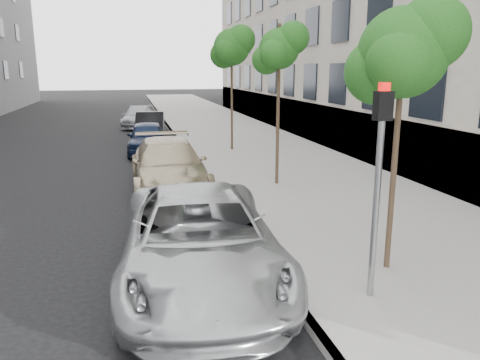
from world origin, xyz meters
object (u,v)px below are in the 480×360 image
object	(u,v)px
suv	(169,166)
sedan_rear	(138,117)
minivan	(200,239)
signal_pole	(379,168)
tree_far	(232,47)
sedan_blue	(147,138)
sedan_black	(150,125)
tree_mid	(280,49)
tree_near	(404,53)

from	to	relation	value
suv	sedan_rear	size ratio (longest dim) A/B	1.21
suv	sedan_rear	xyz separation A→B (m)	(-0.50, 16.32, -0.13)
minivan	signal_pole	bearing A→B (deg)	-24.70
tree_far	sedan_blue	bearing A→B (deg)	170.94
signal_pole	sedan_black	distance (m)	19.46
tree_mid	sedan_rear	bearing A→B (deg)	102.92
sedan_blue	tree_far	bearing A→B (deg)	-5.82
minivan	sedan_rear	distance (m)	22.74
minivan	sedan_blue	distance (m)	13.14
suv	sedan_blue	xyz separation A→B (m)	(-0.35, 6.71, -0.08)
tree_near	signal_pole	xyz separation A→B (m)	(-0.86, -0.92, -1.69)
tree_near	tree_far	bearing A→B (deg)	90.00
tree_far	sedan_black	xyz separation A→B (m)	(-3.33, 5.32, -3.82)
tree_far	sedan_black	bearing A→B (deg)	122.02
minivan	sedan_rear	world-z (taller)	minivan
sedan_blue	signal_pole	bearing A→B (deg)	-75.76
tree_near	suv	xyz separation A→B (m)	(-3.33, 6.88, -3.11)
signal_pole	sedan_rear	xyz separation A→B (m)	(-2.97, 24.11, -1.56)
sedan_black	sedan_rear	distance (m)	4.90
tree_near	tree_far	size ratio (longest dim) A/B	0.88
minivan	sedan_blue	xyz separation A→B (m)	(-0.32, 13.13, -0.09)
sedan_blue	sedan_black	distance (m)	4.75
minivan	suv	xyz separation A→B (m)	(0.03, 6.42, -0.01)
tree_near	tree_mid	world-z (taller)	tree_mid
tree_near	tree_far	xyz separation A→B (m)	(0.00, 13.00, 0.62)
tree_far	sedan_rear	bearing A→B (deg)	110.60
minivan	suv	size ratio (longest dim) A/B	1.06
sedan_black	sedan_blue	bearing A→B (deg)	-89.17
tree_far	sedan_rear	size ratio (longest dim) A/B	1.20
sedan_blue	sedan_black	bearing A→B (deg)	89.01
signal_pole	sedan_black	bearing A→B (deg)	95.87
tree_near	sedan_black	bearing A→B (deg)	100.29
minivan	suv	world-z (taller)	minivan
tree_mid	signal_pole	size ratio (longest dim) A/B	1.46
minivan	sedan_black	distance (m)	17.87
tree_far	sedan_blue	size ratio (longest dim) A/B	1.30
signal_pole	tree_far	bearing A→B (deg)	85.03
tree_near	sedan_black	world-z (taller)	tree_near
suv	sedan_black	distance (m)	11.44
sedan_rear	minivan	bearing A→B (deg)	-81.15
tree_far	minivan	size ratio (longest dim) A/B	0.94
minivan	sedan_black	world-z (taller)	minivan
tree_mid	tree_far	size ratio (longest dim) A/B	0.91
suv	sedan_blue	world-z (taller)	suv
tree_far	minivan	world-z (taller)	tree_far
sedan_black	sedan_rear	xyz separation A→B (m)	(-0.50, 4.87, -0.05)
sedan_blue	suv	bearing A→B (deg)	-83.77
tree_far	signal_pole	size ratio (longest dim) A/B	1.60
tree_near	suv	world-z (taller)	tree_near
tree_mid	sedan_blue	xyz separation A→B (m)	(-3.68, 7.09, -3.49)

